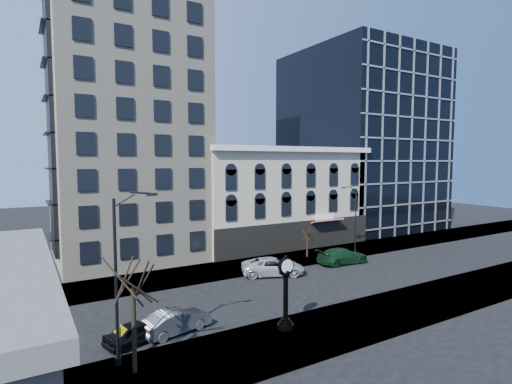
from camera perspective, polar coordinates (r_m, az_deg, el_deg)
ground at (r=33.45m, az=0.57°, el=-14.41°), size 160.00×160.00×0.00m
sidewalk_far at (r=40.18m, az=-5.47°, el=-11.08°), size 160.00×6.00×0.12m
sidewalk_near at (r=27.37m, az=9.78°, el=-18.77°), size 160.00×6.00×0.12m
cream_tower at (r=47.84m, az=-18.33°, el=14.49°), size 15.90×15.40×42.50m
victorian_row at (r=51.73m, az=2.81°, el=-0.88°), size 22.60×11.19×12.50m
glass_office at (r=68.22m, az=14.70°, el=7.01°), size 20.00×20.15×28.00m
street_clock at (r=26.32m, az=4.26°, el=-14.51°), size 1.08×1.08×4.77m
street_lamp_near at (r=21.79m, az=-17.75°, el=-5.48°), size 2.40×0.67×9.31m
street_lamp_far at (r=47.10m, az=13.57°, el=-1.36°), size 2.06×0.36×7.97m
bare_tree_near at (r=21.13m, az=-17.23°, el=-10.44°), size 4.12×4.12×7.08m
bare_tree_far at (r=44.97m, az=7.34°, el=-5.71°), size 2.15×2.15×3.69m
warning_sign at (r=23.37m, az=-18.78°, el=-18.99°), size 0.71×0.05×2.18m
car_near_a at (r=26.15m, az=-16.64°, el=-18.58°), size 4.24×2.71×1.35m
car_near_b at (r=26.91m, az=-11.35°, el=-17.63°), size 4.79×2.57×1.50m
car_far_a at (r=38.47m, az=2.47°, el=-10.58°), size 6.59×4.93×1.66m
car_far_b at (r=43.51m, az=12.27°, el=-8.90°), size 5.88×2.73×1.66m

